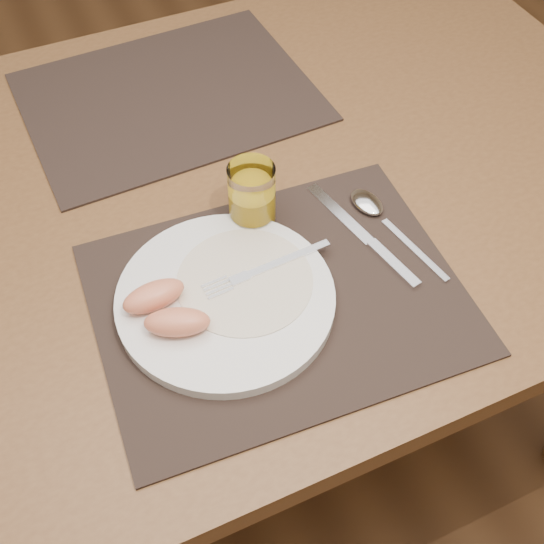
{
  "coord_description": "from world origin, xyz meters",
  "views": [
    {
      "loc": [
        -0.21,
        -0.67,
        1.44
      ],
      "look_at": [
        0.01,
        -0.19,
        0.77
      ],
      "focal_mm": 45.0,
      "sensor_mm": 36.0,
      "label": 1
    }
  ],
  "objects_px": {
    "table": "(215,226)",
    "fork": "(257,272)",
    "juice_glass": "(252,199)",
    "knife": "(370,242)",
    "plate": "(226,299)",
    "spoon": "(374,209)",
    "placemat_near": "(278,298)",
    "placemat_far": "(169,97)"
  },
  "relations": [
    {
      "from": "table",
      "to": "placemat_near",
      "type": "xyz_separation_m",
      "value": [
        0.01,
        -0.22,
        0.09
      ]
    },
    {
      "from": "table",
      "to": "placemat_near",
      "type": "relative_size",
      "value": 3.11
    },
    {
      "from": "placemat_near",
      "to": "juice_glass",
      "type": "height_order",
      "value": "juice_glass"
    },
    {
      "from": "placemat_far",
      "to": "knife",
      "type": "bearing_deg",
      "value": -70.86
    },
    {
      "from": "juice_glass",
      "to": "plate",
      "type": "bearing_deg",
      "value": -126.82
    },
    {
      "from": "fork",
      "to": "spoon",
      "type": "bearing_deg",
      "value": 12.86
    },
    {
      "from": "placemat_far",
      "to": "plate",
      "type": "relative_size",
      "value": 1.67
    },
    {
      "from": "knife",
      "to": "juice_glass",
      "type": "bearing_deg",
      "value": 141.0
    },
    {
      "from": "fork",
      "to": "knife",
      "type": "distance_m",
      "value": 0.16
    },
    {
      "from": "knife",
      "to": "spoon",
      "type": "height_order",
      "value": "spoon"
    },
    {
      "from": "spoon",
      "to": "juice_glass",
      "type": "bearing_deg",
      "value": 161.4
    },
    {
      "from": "spoon",
      "to": "juice_glass",
      "type": "relative_size",
      "value": 2.03
    },
    {
      "from": "plate",
      "to": "table",
      "type": "bearing_deg",
      "value": 74.09
    },
    {
      "from": "knife",
      "to": "plate",
      "type": "bearing_deg",
      "value": -176.97
    },
    {
      "from": "placemat_near",
      "to": "fork",
      "type": "xyz_separation_m",
      "value": [
        -0.01,
        0.04,
        0.02
      ]
    },
    {
      "from": "placemat_near",
      "to": "spoon",
      "type": "relative_size",
      "value": 2.35
    },
    {
      "from": "placemat_near",
      "to": "juice_glass",
      "type": "distance_m",
      "value": 0.14
    },
    {
      "from": "placemat_near",
      "to": "plate",
      "type": "distance_m",
      "value": 0.07
    },
    {
      "from": "table",
      "to": "fork",
      "type": "distance_m",
      "value": 0.21
    },
    {
      "from": "plate",
      "to": "juice_glass",
      "type": "distance_m",
      "value": 0.15
    },
    {
      "from": "knife",
      "to": "placemat_near",
      "type": "bearing_deg",
      "value": -168.26
    },
    {
      "from": "knife",
      "to": "spoon",
      "type": "distance_m",
      "value": 0.06
    },
    {
      "from": "placemat_far",
      "to": "placemat_near",
      "type": "bearing_deg",
      "value": -90.78
    },
    {
      "from": "table",
      "to": "plate",
      "type": "distance_m",
      "value": 0.23
    },
    {
      "from": "spoon",
      "to": "plate",
      "type": "bearing_deg",
      "value": -166.15
    },
    {
      "from": "table",
      "to": "plate",
      "type": "relative_size",
      "value": 5.19
    },
    {
      "from": "table",
      "to": "fork",
      "type": "relative_size",
      "value": 7.99
    },
    {
      "from": "placemat_far",
      "to": "plate",
      "type": "height_order",
      "value": "plate"
    },
    {
      "from": "placemat_far",
      "to": "knife",
      "type": "distance_m",
      "value": 0.43
    },
    {
      "from": "table",
      "to": "spoon",
      "type": "bearing_deg",
      "value": -37.11
    },
    {
      "from": "knife",
      "to": "juice_glass",
      "type": "height_order",
      "value": "juice_glass"
    },
    {
      "from": "plate",
      "to": "spoon",
      "type": "height_order",
      "value": "plate"
    },
    {
      "from": "placemat_near",
      "to": "placemat_far",
      "type": "distance_m",
      "value": 0.44
    },
    {
      "from": "table",
      "to": "juice_glass",
      "type": "height_order",
      "value": "juice_glass"
    },
    {
      "from": "knife",
      "to": "placemat_far",
      "type": "bearing_deg",
      "value": 109.14
    },
    {
      "from": "placemat_near",
      "to": "knife",
      "type": "distance_m",
      "value": 0.15
    },
    {
      "from": "fork",
      "to": "juice_glass",
      "type": "xyz_separation_m",
      "value": [
        0.04,
        0.1,
        0.02
      ]
    },
    {
      "from": "placemat_near",
      "to": "knife",
      "type": "relative_size",
      "value": 2.06
    },
    {
      "from": "placemat_far",
      "to": "knife",
      "type": "relative_size",
      "value": 2.06
    },
    {
      "from": "placemat_near",
      "to": "spoon",
      "type": "bearing_deg",
      "value": 23.8
    },
    {
      "from": "plate",
      "to": "juice_glass",
      "type": "bearing_deg",
      "value": 53.18
    },
    {
      "from": "table",
      "to": "juice_glass",
      "type": "xyz_separation_m",
      "value": [
        0.03,
        -0.09,
        0.13
      ]
    }
  ]
}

